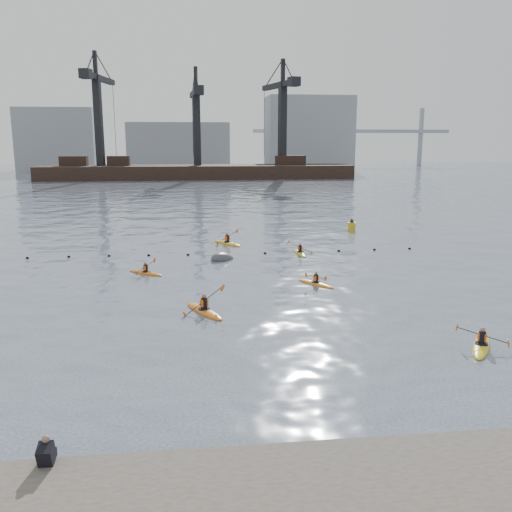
{
  "coord_description": "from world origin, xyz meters",
  "views": [
    {
      "loc": [
        -1.63,
        -18.87,
        8.66
      ],
      "look_at": [
        1.63,
        8.45,
        2.8
      ],
      "focal_mm": 38.0,
      "sensor_mm": 36.0,
      "label": 1
    }
  ],
  "objects_px": {
    "kayaker_1": "(481,345)",
    "kayaker_2": "(146,272)",
    "nav_buoy": "(352,226)",
    "kayaker_3": "(300,253)",
    "kayaker_0": "(204,310)",
    "kayaker_4": "(316,283)",
    "mooring_buoy": "(223,260)",
    "kayaker_5": "(227,243)"
  },
  "relations": [
    {
      "from": "kayaker_3",
      "to": "kayaker_5",
      "type": "distance_m",
      "value": 7.22
    },
    {
      "from": "kayaker_0",
      "to": "mooring_buoy",
      "type": "bearing_deg",
      "value": 54.72
    },
    {
      "from": "kayaker_3",
      "to": "nav_buoy",
      "type": "xyz_separation_m",
      "value": [
        7.28,
        10.5,
        0.33
      ]
    },
    {
      "from": "mooring_buoy",
      "to": "kayaker_5",
      "type": "bearing_deg",
      "value": 82.97
    },
    {
      "from": "kayaker_2",
      "to": "nav_buoy",
      "type": "height_order",
      "value": "nav_buoy"
    },
    {
      "from": "kayaker_5",
      "to": "kayaker_4",
      "type": "bearing_deg",
      "value": -107.0
    },
    {
      "from": "kayaker_4",
      "to": "nav_buoy",
      "type": "height_order",
      "value": "nav_buoy"
    },
    {
      "from": "kayaker_5",
      "to": "nav_buoy",
      "type": "bearing_deg",
      "value": -10.66
    },
    {
      "from": "kayaker_5",
      "to": "mooring_buoy",
      "type": "height_order",
      "value": "kayaker_5"
    },
    {
      "from": "kayaker_1",
      "to": "kayaker_2",
      "type": "xyz_separation_m",
      "value": [
        -15.31,
        15.08,
        -0.01
      ]
    },
    {
      "from": "kayaker_3",
      "to": "mooring_buoy",
      "type": "distance_m",
      "value": 6.3
    },
    {
      "from": "kayaker_2",
      "to": "nav_buoy",
      "type": "xyz_separation_m",
      "value": [
        18.77,
        15.68,
        0.33
      ]
    },
    {
      "from": "kayaker_2",
      "to": "kayaker_4",
      "type": "distance_m",
      "value": 11.37
    },
    {
      "from": "kayaker_3",
      "to": "kayaker_4",
      "type": "bearing_deg",
      "value": -98.73
    },
    {
      "from": "kayaker_3",
      "to": "mooring_buoy",
      "type": "xyz_separation_m",
      "value": [
        -6.15,
        -1.37,
        -0.09
      ]
    },
    {
      "from": "kayaker_2",
      "to": "kayaker_3",
      "type": "xyz_separation_m",
      "value": [
        11.49,
        5.18,
        0.0
      ]
    },
    {
      "from": "kayaker_3",
      "to": "mooring_buoy",
      "type": "height_order",
      "value": "kayaker_3"
    },
    {
      "from": "kayaker_0",
      "to": "kayaker_1",
      "type": "bearing_deg",
      "value": -56.04
    },
    {
      "from": "kayaker_5",
      "to": "nav_buoy",
      "type": "height_order",
      "value": "nav_buoy"
    },
    {
      "from": "kayaker_4",
      "to": "kayaker_5",
      "type": "bearing_deg",
      "value": -107.69
    },
    {
      "from": "kayaker_2",
      "to": "kayaker_5",
      "type": "height_order",
      "value": "kayaker_5"
    },
    {
      "from": "kayaker_0",
      "to": "kayaker_1",
      "type": "distance_m",
      "value": 13.25
    },
    {
      "from": "kayaker_1",
      "to": "kayaker_2",
      "type": "distance_m",
      "value": 21.49
    },
    {
      "from": "kayaker_2",
      "to": "mooring_buoy",
      "type": "height_order",
      "value": "kayaker_2"
    },
    {
      "from": "kayaker_4",
      "to": "kayaker_5",
      "type": "height_order",
      "value": "kayaker_5"
    },
    {
      "from": "kayaker_4",
      "to": "kayaker_5",
      "type": "distance_m",
      "value": 14.74
    },
    {
      "from": "kayaker_0",
      "to": "kayaker_4",
      "type": "relative_size",
      "value": 1.29
    },
    {
      "from": "kayaker_1",
      "to": "kayaker_5",
      "type": "distance_m",
      "value": 26.7
    },
    {
      "from": "kayaker_0",
      "to": "kayaker_3",
      "type": "relative_size",
      "value": 1.13
    },
    {
      "from": "kayaker_3",
      "to": "nav_buoy",
      "type": "bearing_deg",
      "value": 51.88
    },
    {
      "from": "kayaker_1",
      "to": "kayaker_3",
      "type": "relative_size",
      "value": 1.02
    },
    {
      "from": "kayaker_0",
      "to": "kayaker_2",
      "type": "relative_size",
      "value": 1.33
    },
    {
      "from": "kayaker_0",
      "to": "mooring_buoy",
      "type": "xyz_separation_m",
      "value": [
        1.69,
        12.59,
        -0.11
      ]
    },
    {
      "from": "mooring_buoy",
      "to": "kayaker_0",
      "type": "bearing_deg",
      "value": -97.64
    },
    {
      "from": "kayaker_3",
      "to": "kayaker_0",
      "type": "bearing_deg",
      "value": -122.71
    },
    {
      "from": "kayaker_1",
      "to": "nav_buoy",
      "type": "xyz_separation_m",
      "value": [
        3.46,
        30.76,
        0.32
      ]
    },
    {
      "from": "kayaker_2",
      "to": "kayaker_5",
      "type": "bearing_deg",
      "value": 6.7
    },
    {
      "from": "kayaker_1",
      "to": "kayaker_3",
      "type": "distance_m",
      "value": 20.62
    },
    {
      "from": "kayaker_4",
      "to": "mooring_buoy",
      "type": "distance_m",
      "value": 9.47
    },
    {
      "from": "kayaker_1",
      "to": "kayaker_2",
      "type": "height_order",
      "value": "kayaker_1"
    },
    {
      "from": "kayaker_0",
      "to": "kayaker_2",
      "type": "height_order",
      "value": "kayaker_0"
    },
    {
      "from": "kayaker_5",
      "to": "mooring_buoy",
      "type": "relative_size",
      "value": 1.58
    }
  ]
}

